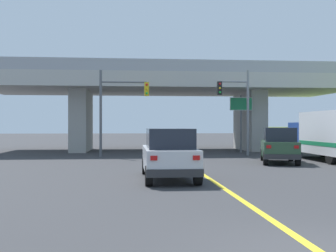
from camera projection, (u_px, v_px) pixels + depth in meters
ground at (167, 150)px, 35.75m from camera, size 160.00×160.00×0.00m
overpass_bridge at (167, 92)px, 35.75m from camera, size 30.21×9.88×7.12m
lane_divider_stripe at (197, 170)px, 19.72m from camera, size 0.20×26.34×0.01m
suv_lead at (169, 154)px, 16.40m from camera, size 2.01×4.76×2.02m
suv_crossing at (279, 145)px, 23.60m from camera, size 2.96×4.63×2.02m
box_truck at (331, 135)px, 24.92m from camera, size 2.33×7.35×2.99m
traffic_signal_nearside at (238, 103)px, 29.47m from camera, size 2.31×0.36×6.10m
traffic_signal_farside at (117, 102)px, 28.58m from camera, size 3.42×0.36×5.96m
highway_sign at (241, 110)px, 32.95m from camera, size 1.82×0.17×4.55m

